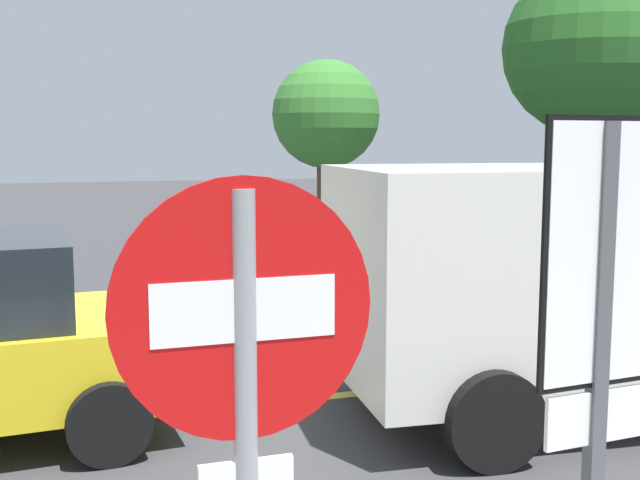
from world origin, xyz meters
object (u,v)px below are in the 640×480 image
object	(u,v)px
speed_limit_sign	(600,325)
tree_right_verge	(326,117)
stop_sign	(246,433)
white_van	(631,270)
tree_centre_verge	(591,49)

from	to	relation	value
speed_limit_sign	tree_right_verge	bearing A→B (deg)	75.91
stop_sign	white_van	xyz separation A→B (m)	(4.37, 3.65, -0.33)
stop_sign	white_van	bearing A→B (deg)	39.90
stop_sign	tree_right_verge	size ratio (longest dim) A/B	0.59
speed_limit_sign	white_van	xyz separation A→B (m)	(2.99, 3.43, -0.50)
white_van	tree_right_verge	size ratio (longest dim) A/B	1.36
white_van	tree_centre_verge	world-z (taller)	tree_centre_verge
speed_limit_sign	tree_right_verge	xyz separation A→B (m)	(3.06, 12.19, 1.09)
speed_limit_sign	tree_right_verge	size ratio (longest dim) A/B	0.64
tree_right_verge	white_van	bearing A→B (deg)	-90.44
white_van	tree_right_verge	world-z (taller)	tree_right_verge
white_van	tree_centre_verge	size ratio (longest dim) A/B	0.94
stop_sign	tree_centre_verge	world-z (taller)	tree_centre_verge
speed_limit_sign	white_van	world-z (taller)	speed_limit_sign
white_van	tree_centre_verge	distance (m)	8.61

